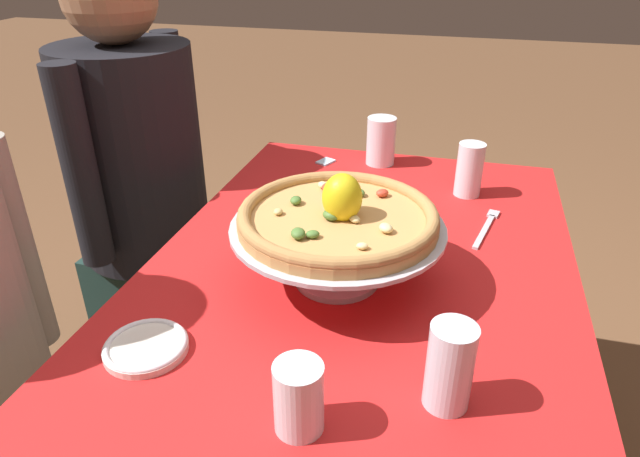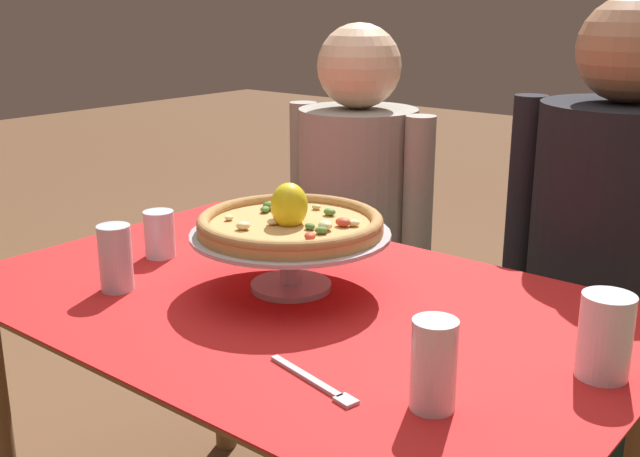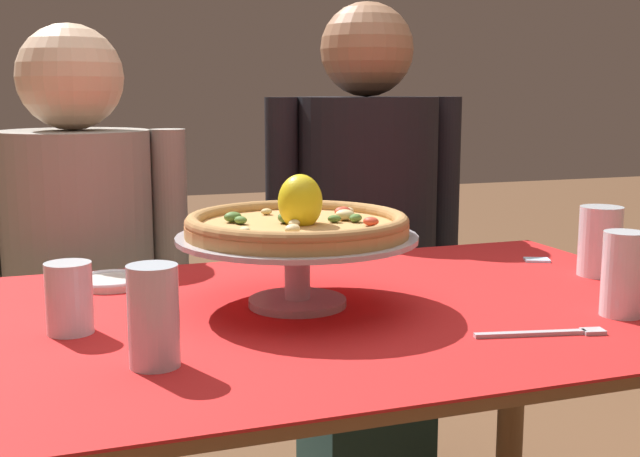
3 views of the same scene
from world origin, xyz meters
name	(u,v)px [view 1 (image 1 of 3)]	position (x,y,z in m)	size (l,w,h in m)	color
dining_table	(357,314)	(0.00, 0.00, 0.61)	(1.30, 0.83, 0.71)	olive
pizza_stand	(337,239)	(-0.04, 0.03, 0.80)	(0.39, 0.39, 0.12)	#B7B7C1
pizza	(338,215)	(-0.04, 0.03, 0.85)	(0.36, 0.36, 0.10)	tan
water_glass_front_left	(449,371)	(-0.30, -0.19, 0.77)	(0.06, 0.06, 0.13)	silver
water_glass_front_right	(469,173)	(0.41, -0.19, 0.77)	(0.06, 0.06, 0.13)	white
water_glass_side_left	(299,402)	(-0.40, 0.00, 0.75)	(0.07, 0.07, 0.10)	silver
water_glass_side_right	(381,144)	(0.56, 0.05, 0.77)	(0.08, 0.08, 0.13)	white
side_plate	(146,347)	(-0.32, 0.28, 0.72)	(0.13, 0.13, 0.02)	silver
dinner_fork	(487,226)	(0.25, -0.24, 0.71)	(0.19, 0.06, 0.01)	#B7B7C1
sugar_packet	(326,162)	(0.53, 0.20, 0.71)	(0.05, 0.04, 0.01)	silver
diner_right	(142,195)	(0.35, 0.69, 0.63)	(0.52, 0.37, 1.27)	#1E3833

